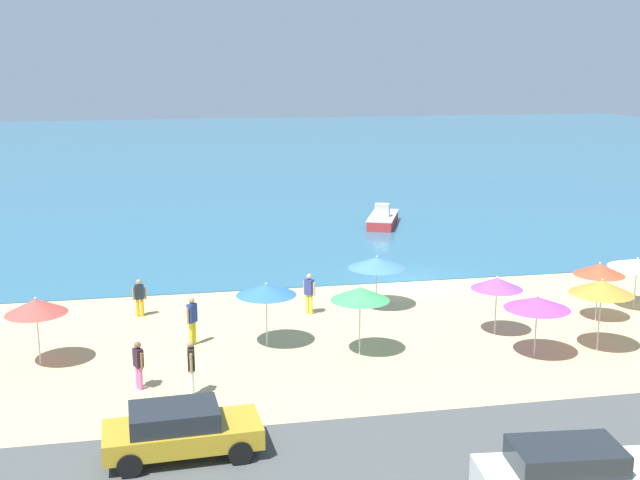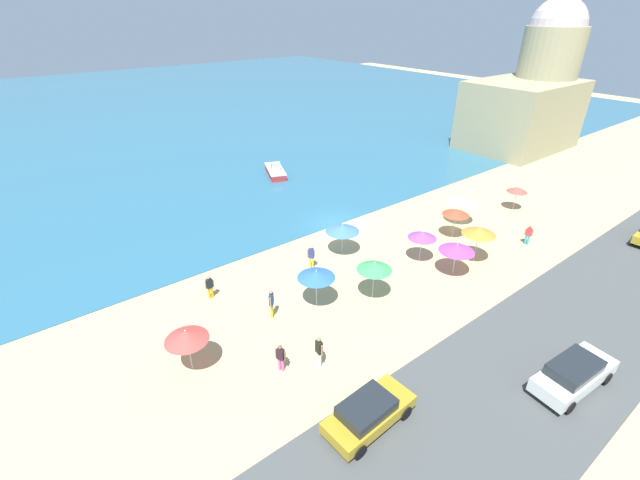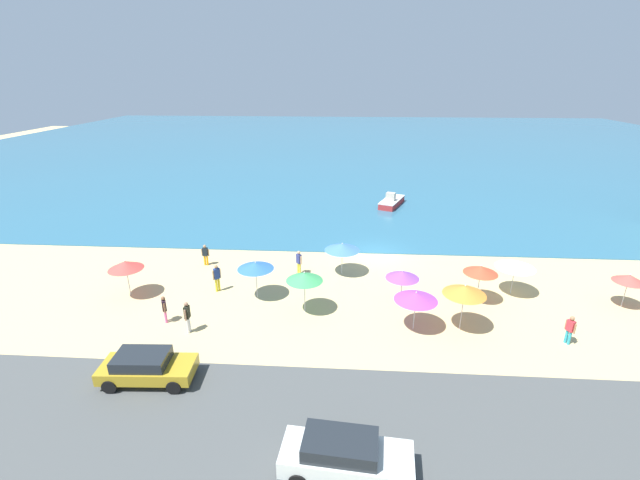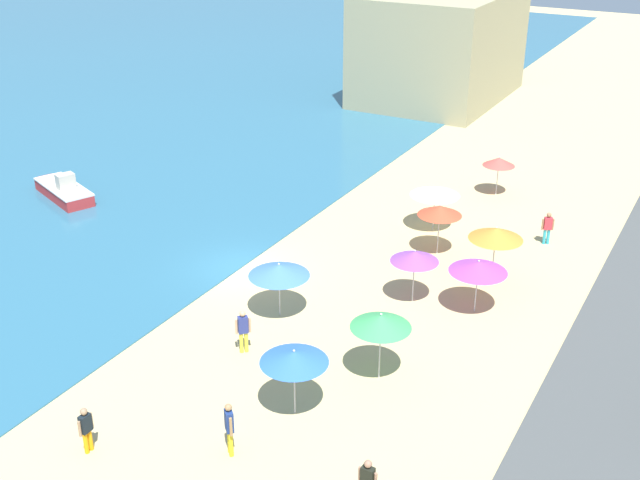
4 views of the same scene
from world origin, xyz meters
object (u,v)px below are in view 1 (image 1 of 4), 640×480
(beach_umbrella_2, at_px, (36,306))
(bather_3, at_px, (192,318))
(beach_umbrella_4, at_px, (266,290))
(parked_car_1, at_px, (572,474))
(bather_4, at_px, (139,296))
(beach_umbrella_0, at_px, (360,294))
(beach_umbrella_5, at_px, (602,287))
(beach_umbrella_7, at_px, (537,303))
(beach_umbrella_8, at_px, (637,263))
(bather_1, at_px, (191,365))
(skiff_nearshore, at_px, (383,219))
(beach_umbrella_6, at_px, (497,283))
(beach_umbrella_1, at_px, (599,269))
(beach_umbrella_9, at_px, (377,263))
(bather_0, at_px, (309,291))
(bather_5, at_px, (138,363))
(parked_car_2, at_px, (180,430))

(beach_umbrella_2, relative_size, bather_3, 1.34)
(beach_umbrella_4, relative_size, parked_car_1, 0.52)
(bather_4, bearing_deg, bather_3, -62.64)
(beach_umbrella_0, bearing_deg, beach_umbrella_5, -8.19)
(beach_umbrella_5, xyz_separation_m, beach_umbrella_7, (-2.51, -0.14, -0.39))
(beach_umbrella_8, relative_size, parked_car_1, 0.52)
(bather_1, height_order, bather_3, bather_3)
(beach_umbrella_0, xyz_separation_m, beach_umbrella_2, (-11.04, 1.21, -0.16))
(bather_3, height_order, skiff_nearshore, bather_3)
(beach_umbrella_6, height_order, bather_3, beach_umbrella_6)
(beach_umbrella_1, relative_size, bather_3, 1.34)
(bather_1, bearing_deg, bather_4, 101.75)
(beach_umbrella_5, relative_size, bather_4, 1.72)
(bather_1, bearing_deg, beach_umbrella_9, 43.92)
(beach_umbrella_2, distance_m, bather_0, 10.89)
(beach_umbrella_9, xyz_separation_m, skiff_nearshore, (4.92, 16.59, -1.53))
(bather_0, bearing_deg, beach_umbrella_4, -122.55)
(beach_umbrella_4, bearing_deg, skiff_nearshore, 63.64)
(beach_umbrella_9, xyz_separation_m, bather_5, (-9.68, -6.85, -1.09))
(beach_umbrella_2, height_order, beach_umbrella_4, beach_umbrella_2)
(beach_umbrella_7, xyz_separation_m, bather_1, (-12.05, -1.09, -0.97))
(beach_umbrella_5, bearing_deg, beach_umbrella_6, 141.16)
(beach_umbrella_1, height_order, beach_umbrella_8, beach_umbrella_1)
(beach_umbrella_2, xyz_separation_m, bather_4, (3.27, 4.84, -1.24))
(beach_umbrella_6, xyz_separation_m, parked_car_1, (-3.20, -11.82, -1.16))
(bather_3, height_order, bather_4, bather_3)
(beach_umbrella_7, bearing_deg, beach_umbrella_4, 162.40)
(beach_umbrella_8, bearing_deg, beach_umbrella_6, -164.72)
(beach_umbrella_4, height_order, bather_4, beach_umbrella_4)
(bather_0, relative_size, bather_3, 0.95)
(beach_umbrella_1, height_order, bather_4, beach_umbrella_1)
(beach_umbrella_2, relative_size, beach_umbrella_7, 1.06)
(beach_umbrella_7, bearing_deg, bather_4, 151.77)
(beach_umbrella_0, bearing_deg, bather_5, -168.48)
(beach_umbrella_6, bearing_deg, bather_5, -168.52)
(bather_1, bearing_deg, beach_umbrella_8, 16.45)
(beach_umbrella_0, height_order, parked_car_1, beach_umbrella_0)
(beach_umbrella_6, distance_m, skiff_nearshore, 20.85)
(beach_umbrella_9, height_order, bather_1, beach_umbrella_9)
(beach_umbrella_6, distance_m, bather_1, 12.20)
(bather_5, xyz_separation_m, skiff_nearshore, (14.60, 23.44, -0.44))
(beach_umbrella_5, xyz_separation_m, bather_1, (-14.56, -1.22, -1.36))
(beach_umbrella_1, xyz_separation_m, bather_1, (-16.29, -4.35, -1.12))
(beach_umbrella_7, relative_size, parked_car_2, 0.55)
(beach_umbrella_6, xyz_separation_m, beach_umbrella_9, (-3.58, 4.16, -0.05))
(bather_3, relative_size, bather_5, 1.14)
(beach_umbrella_7, height_order, bather_1, beach_umbrella_7)
(beach_umbrella_1, xyz_separation_m, beach_umbrella_2, (-21.33, -0.69, -0.02))
(beach_umbrella_7, bearing_deg, bather_0, 137.40)
(beach_umbrella_1, distance_m, bather_1, 16.90)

